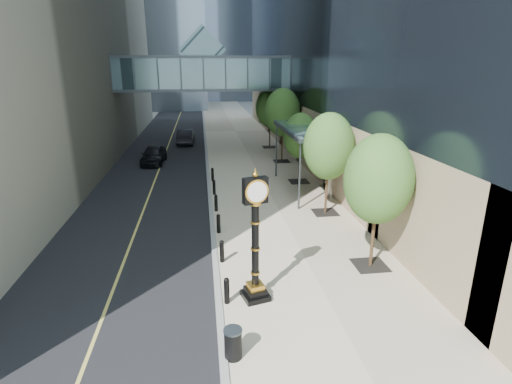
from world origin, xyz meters
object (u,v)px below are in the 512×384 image
trash_bin (233,344)px  car_far (186,136)px  street_clock (255,246)px  car_near (154,155)px  pedestrian (329,186)px

trash_bin → car_far: (-2.42, 34.31, 0.30)m
street_clock → car_near: (-5.98, 22.32, -1.37)m
trash_bin → pedestrian: size_ratio=0.49×
trash_bin → street_clock: bearing=70.6°
street_clock → car_far: 31.51m
pedestrian → car_near: pedestrian is taller
street_clock → pedestrian: street_clock is taller
car_far → pedestrian: bearing=117.4°
street_clock → car_far: bearing=81.6°
street_clock → trash_bin: bearing=-124.1°
street_clock → trash_bin: (-1.06, -3.02, -1.65)m
street_clock → car_far: size_ratio=1.00×
pedestrian → car_near: bearing=-62.2°
street_clock → trash_bin: size_ratio=5.38×
street_clock → pedestrian: size_ratio=2.63×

